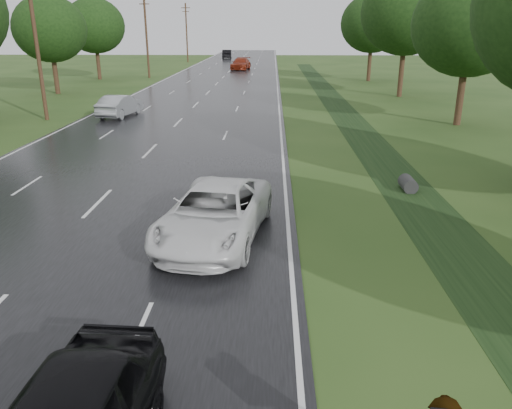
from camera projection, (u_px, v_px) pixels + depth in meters
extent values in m
cube|color=black|center=(214.00, 87.00, 52.68)|extent=(14.00, 180.00, 0.04)
cube|color=silver|center=(277.00, 87.00, 52.47)|extent=(0.12, 180.00, 0.01)
cube|color=silver|center=(150.00, 87.00, 52.87)|extent=(0.12, 180.00, 0.01)
cube|color=silver|center=(214.00, 87.00, 52.67)|extent=(0.12, 180.00, 0.01)
cube|color=black|center=(363.00, 137.00, 28.80)|extent=(2.20, 120.00, 0.01)
cylinder|color=#2D2D2D|center=(408.00, 184.00, 19.30)|extent=(0.56, 1.00, 0.56)
cylinder|color=#3E2919|center=(36.00, 43.00, 32.45)|extent=(0.26, 0.26, 10.00)
cylinder|color=#3E2919|center=(146.00, 36.00, 60.70)|extent=(0.26, 0.26, 10.00)
cube|color=#3E2919|center=(144.00, 4.00, 59.49)|extent=(1.20, 0.10, 0.10)
cylinder|color=#3E2919|center=(187.00, 33.00, 88.95)|extent=(0.26, 0.26, 10.00)
cube|color=#3E2919|center=(186.00, 8.00, 87.54)|extent=(1.60, 0.12, 0.12)
cube|color=#3E2919|center=(186.00, 11.00, 87.74)|extent=(1.20, 0.10, 0.10)
cylinder|color=#3E2919|center=(460.00, 97.00, 31.77)|extent=(0.44, 0.44, 3.52)
ellipsoid|color=black|center=(470.00, 24.00, 30.30)|extent=(7.00, 7.00, 6.30)
cylinder|color=#3E2919|center=(401.00, 73.00, 44.86)|extent=(0.44, 0.44, 4.16)
ellipsoid|color=black|center=(407.00, 13.00, 43.15)|extent=(8.00, 8.00, 7.20)
cylinder|color=#3E2919|center=(369.00, 65.00, 58.13)|extent=(0.44, 0.44, 3.68)
ellipsoid|color=black|center=(372.00, 23.00, 56.61)|extent=(7.20, 7.20, 6.48)
cylinder|color=#3E2919|center=(56.00, 76.00, 46.90)|extent=(0.44, 0.44, 3.36)
ellipsoid|color=black|center=(50.00, 29.00, 45.51)|extent=(6.60, 6.60, 5.94)
cylinder|color=#3E2919|center=(98.00, 64.00, 60.07)|extent=(0.44, 0.44, 3.52)
ellipsoid|color=black|center=(94.00, 26.00, 58.60)|extent=(7.00, 7.00, 6.30)
imported|color=white|center=(215.00, 213.00, 14.60)|extent=(3.49, 6.06, 1.59)
imported|color=#999CA1|center=(120.00, 106.00, 34.98)|extent=(2.29, 4.75, 1.50)
imported|color=maroon|center=(241.00, 64.00, 73.83)|extent=(3.02, 6.03, 1.68)
imported|color=black|center=(227.00, 54.00, 100.40)|extent=(2.13, 5.23, 1.69)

